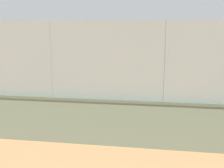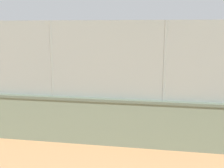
{
  "view_description": "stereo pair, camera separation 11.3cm",
  "coord_description": "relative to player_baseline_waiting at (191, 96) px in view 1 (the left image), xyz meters",
  "views": [
    {
      "loc": [
        -3.99,
        19.07,
        3.31
      ],
      "look_at": [
        -2.62,
        8.91,
        1.23
      ],
      "focal_mm": 44.59,
      "sensor_mm": 36.0,
      "label": 1
    },
    {
      "loc": [
        -4.1,
        19.05,
        3.31
      ],
      "look_at": [
        -2.62,
        8.91,
        1.23
      ],
      "focal_mm": 44.59,
      "sensor_mm": 36.0,
      "label": 2
    }
  ],
  "objects": [
    {
      "name": "fence_panel_on_wall",
      "position": [
        2.67,
        2.44,
        1.53
      ],
      "size": [
        22.12,
        0.65,
        2.14
      ],
      "color": "gray",
      "rests_on": "perimeter_wall"
    },
    {
      "name": "ground_plane",
      "position": [
        5.51,
        -9.12,
        -0.91
      ],
      "size": [
        260.0,
        260.0,
        0.0
      ],
      "primitive_type": "plane",
      "color": "tan"
    },
    {
      "name": "perimeter_wall",
      "position": [
        2.67,
        2.44,
        -0.22
      ],
      "size": [
        22.51,
        0.99,
        1.37
      ],
      "color": "slate",
      "rests_on": "ground_plane"
    },
    {
      "name": "player_crossing_court",
      "position": [
        5.92,
        -1.76,
        0.04
      ],
      "size": [
        1.27,
        0.76,
        1.62
      ],
      "color": "navy",
      "rests_on": "ground_plane"
    },
    {
      "name": "player_baseline_waiting",
      "position": [
        0.0,
        0.0,
        0.0
      ],
      "size": [
        1.14,
        0.7,
        1.55
      ],
      "color": "black",
      "rests_on": "ground_plane"
    }
  ]
}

